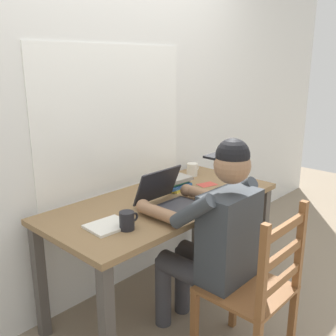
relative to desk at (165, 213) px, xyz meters
The scene contains 12 objects.
ground_plane 0.66m from the desk, ahead, with size 8.00×8.00×0.00m, color gray.
back_wall 0.78m from the desk, 90.10° to the left, with size 6.00×0.08×2.60m.
desk is the anchor object (origin of this frame).
seated_person 0.44m from the desk, 99.50° to the right, with size 0.50×0.60×1.23m.
wooden_chair 0.75m from the desk, 95.82° to the right, with size 0.42×0.42×0.93m.
laptop 0.20m from the desk, 125.13° to the right, with size 0.33×0.32×0.22m.
computer_mouse 0.32m from the desk, 44.43° to the right, with size 0.06×0.10×0.03m, color #232328.
coffee_mug_white 0.58m from the desk, 21.33° to the left, with size 0.12×0.08×0.10m.
coffee_mug_dark 0.51m from the desk, 159.90° to the right, with size 0.12×0.08×0.10m.
book_stack_main 0.26m from the desk, 22.54° to the left, with size 0.21×0.17×0.09m.
paper_pile_near_laptop 0.53m from the desk, behind, with size 0.22×0.18×0.01m, color silver.
landscape_photo_print 0.43m from the desk, ahead, with size 0.13×0.09×0.00m, color #C63D33.
Camera 1 is at (-1.66, -1.58, 1.60)m, focal length 41.16 mm.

